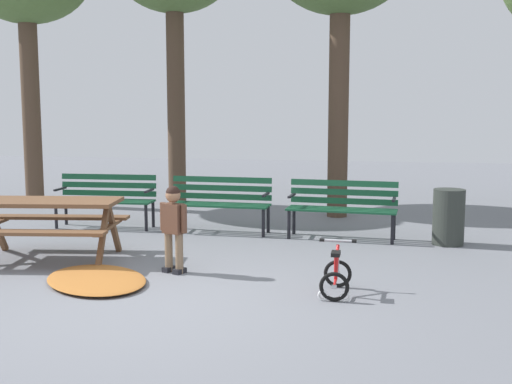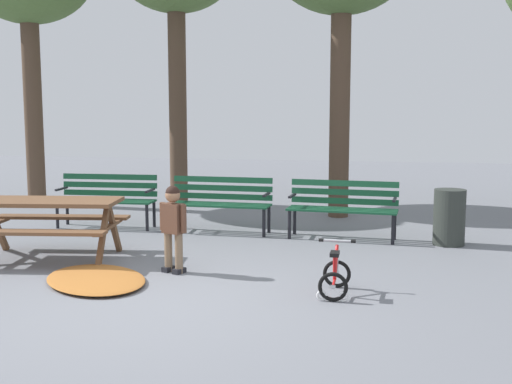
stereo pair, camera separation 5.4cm
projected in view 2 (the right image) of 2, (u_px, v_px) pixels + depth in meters
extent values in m
plane|color=slate|center=(147.00, 301.00, 6.36)|extent=(36.00, 36.00, 0.00)
cube|color=brown|center=(47.00, 202.00, 8.10)|extent=(1.89, 1.01, 0.05)
cube|color=brown|center=(31.00, 232.00, 7.59)|extent=(1.82, 0.50, 0.04)
cube|color=brown|center=(63.00, 217.00, 8.68)|extent=(1.82, 0.50, 0.04)
cube|color=brown|center=(103.00, 236.00, 7.86)|extent=(0.14, 0.57, 0.76)
cube|color=brown|center=(114.00, 228.00, 8.35)|extent=(0.14, 0.57, 0.76)
cube|color=brown|center=(108.00, 227.00, 8.10)|extent=(0.24, 1.10, 0.04)
cube|color=#195133|center=(109.00, 199.00, 10.45)|extent=(1.60, 0.13, 0.03)
cube|color=#195133|center=(107.00, 200.00, 10.34)|extent=(1.60, 0.13, 0.03)
cube|color=#195133|center=(104.00, 201.00, 10.22)|extent=(1.60, 0.13, 0.03)
cube|color=#195133|center=(101.00, 203.00, 10.10)|extent=(1.60, 0.13, 0.03)
cube|color=#195133|center=(110.00, 193.00, 10.48)|extent=(1.60, 0.11, 0.09)
cube|color=#195133|center=(110.00, 185.00, 10.46)|extent=(1.60, 0.11, 0.09)
cube|color=#195133|center=(110.00, 177.00, 10.45)|extent=(1.60, 0.11, 0.09)
cylinder|color=black|center=(147.00, 217.00, 10.03)|extent=(0.05, 0.05, 0.44)
cylinder|color=black|center=(154.00, 214.00, 10.38)|extent=(0.05, 0.05, 0.44)
cube|color=black|center=(150.00, 191.00, 10.16)|extent=(0.06, 0.40, 0.03)
cylinder|color=black|center=(57.00, 215.00, 10.26)|extent=(0.05, 0.05, 0.44)
cylinder|color=black|center=(67.00, 211.00, 10.62)|extent=(0.05, 0.05, 0.44)
cube|color=black|center=(61.00, 189.00, 10.39)|extent=(0.06, 0.40, 0.03)
cube|color=#195133|center=(222.00, 203.00, 10.04)|extent=(1.60, 0.12, 0.03)
cube|color=#195133|center=(220.00, 204.00, 9.92)|extent=(1.60, 0.12, 0.03)
cube|color=#195133|center=(218.00, 205.00, 9.80)|extent=(1.60, 0.12, 0.03)
cube|color=#195133|center=(215.00, 206.00, 9.69)|extent=(1.60, 0.12, 0.03)
cube|color=#195133|center=(223.00, 196.00, 10.06)|extent=(1.60, 0.10, 0.09)
cube|color=#195133|center=(223.00, 188.00, 10.05)|extent=(1.60, 0.10, 0.09)
cube|color=#195133|center=(223.00, 180.00, 10.03)|extent=(1.60, 0.10, 0.09)
cylinder|color=black|center=(264.00, 222.00, 9.57)|extent=(0.05, 0.05, 0.44)
cylinder|color=black|center=(269.00, 219.00, 9.91)|extent=(0.05, 0.05, 0.44)
cube|color=black|center=(266.00, 194.00, 9.69)|extent=(0.05, 0.40, 0.03)
cylinder|color=black|center=(170.00, 219.00, 9.91)|extent=(0.05, 0.05, 0.44)
cylinder|color=black|center=(178.00, 215.00, 10.25)|extent=(0.05, 0.05, 0.44)
cube|color=black|center=(173.00, 192.00, 10.03)|extent=(0.05, 0.40, 0.03)
cube|color=#195133|center=(344.00, 208.00, 9.53)|extent=(1.60, 0.19, 0.03)
cube|color=#195133|center=(343.00, 209.00, 9.41)|extent=(1.60, 0.19, 0.03)
cube|color=#195133|center=(341.00, 211.00, 9.30)|extent=(1.60, 0.19, 0.03)
cube|color=#195133|center=(340.00, 212.00, 9.18)|extent=(1.60, 0.19, 0.03)
cube|color=#195133|center=(344.00, 201.00, 9.55)|extent=(1.60, 0.16, 0.09)
cube|color=#195133|center=(344.00, 192.00, 9.54)|extent=(1.60, 0.16, 0.09)
cube|color=#195133|center=(344.00, 183.00, 9.52)|extent=(1.60, 0.16, 0.09)
cylinder|color=black|center=(393.00, 229.00, 9.03)|extent=(0.05, 0.05, 0.44)
cylinder|color=black|center=(395.00, 225.00, 9.37)|extent=(0.05, 0.05, 0.44)
cube|color=black|center=(395.00, 199.00, 9.15)|extent=(0.07, 0.40, 0.03)
cylinder|color=black|center=(289.00, 224.00, 9.43)|extent=(0.05, 0.05, 0.44)
cylinder|color=black|center=(295.00, 220.00, 9.78)|extent=(0.05, 0.05, 0.44)
cube|color=black|center=(292.00, 196.00, 9.55)|extent=(0.07, 0.40, 0.03)
cylinder|color=#7F664C|center=(179.00, 254.00, 7.43)|extent=(0.09, 0.09, 0.47)
cube|color=black|center=(179.00, 271.00, 7.45)|extent=(0.15, 0.18, 0.06)
cylinder|color=#7F664C|center=(168.00, 252.00, 7.52)|extent=(0.09, 0.09, 0.47)
cube|color=black|center=(169.00, 269.00, 7.55)|extent=(0.15, 0.18, 0.06)
cube|color=brown|center=(173.00, 218.00, 7.42)|extent=(0.28, 0.23, 0.35)
sphere|color=#996B4C|center=(173.00, 195.00, 7.39)|extent=(0.17, 0.17, 0.17)
sphere|color=black|center=(173.00, 193.00, 7.38)|extent=(0.17, 0.17, 0.17)
cylinder|color=brown|center=(184.00, 219.00, 7.33)|extent=(0.07, 0.07, 0.33)
cylinder|color=brown|center=(163.00, 216.00, 7.51)|extent=(0.07, 0.07, 0.33)
torus|color=black|center=(337.00, 274.00, 6.85)|extent=(0.30, 0.04, 0.30)
cylinder|color=silver|center=(337.00, 274.00, 6.85)|extent=(0.05, 0.04, 0.04)
torus|color=black|center=(333.00, 287.00, 6.34)|extent=(0.30, 0.04, 0.30)
cylinder|color=silver|center=(333.00, 287.00, 6.34)|extent=(0.05, 0.04, 0.04)
torus|color=white|center=(322.00, 296.00, 6.38)|extent=(0.11, 0.02, 0.11)
torus|color=white|center=(344.00, 297.00, 6.33)|extent=(0.11, 0.02, 0.11)
cylinder|color=red|center=(336.00, 262.00, 6.65)|extent=(0.04, 0.31, 0.32)
cylinder|color=red|center=(335.00, 268.00, 6.50)|extent=(0.04, 0.08, 0.27)
cylinder|color=red|center=(334.00, 283.00, 6.44)|extent=(0.03, 0.20, 0.05)
cylinder|color=silver|center=(337.00, 260.00, 6.81)|extent=(0.03, 0.07, 0.32)
cylinder|color=red|center=(336.00, 253.00, 6.62)|extent=(0.03, 0.32, 0.05)
cube|color=black|center=(335.00, 254.00, 6.46)|extent=(0.09, 0.17, 0.04)
cylinder|color=silver|center=(337.00, 241.00, 6.76)|extent=(0.34, 0.02, 0.02)
cylinder|color=black|center=(321.00, 240.00, 6.80)|extent=(0.05, 0.04, 0.04)
cylinder|color=black|center=(353.00, 241.00, 6.73)|extent=(0.05, 0.04, 0.04)
ellipsoid|color=#B26B2D|center=(96.00, 279.00, 7.08)|extent=(1.73, 1.75, 0.07)
cylinder|color=#2D332D|center=(449.00, 217.00, 8.99)|extent=(0.44, 0.44, 0.79)
cylinder|color=brown|center=(33.00, 111.00, 12.69)|extent=(0.36, 0.36, 3.76)
cylinder|color=brown|center=(178.00, 104.00, 12.98)|extent=(0.36, 0.36, 4.01)
cylinder|color=brown|center=(340.00, 112.00, 11.21)|extent=(0.35, 0.35, 3.72)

